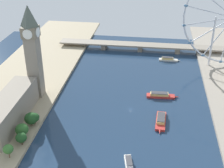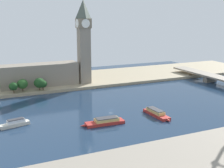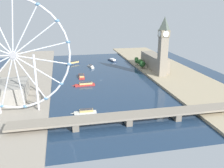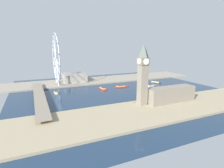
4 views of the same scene
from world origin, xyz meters
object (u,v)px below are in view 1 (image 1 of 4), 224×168
at_px(river_bridge, 140,45).
at_px(tour_boat_1, 161,95).
at_px(parliament_block, 10,110).
at_px(tour_boat_3, 161,120).
at_px(clock_tower, 33,51).
at_px(tour_boat_4, 168,59).
at_px(tour_boat_2, 129,165).

relative_size(river_bridge, tour_boat_1, 6.69).
bearing_deg(parliament_block, river_bridge, 61.89).
bearing_deg(tour_boat_3, clock_tower, -99.82).
relative_size(tour_boat_1, tour_boat_4, 1.21).
relative_size(parliament_block, river_bridge, 0.37).
distance_m(parliament_block, river_bridge, 217.16).
relative_size(river_bridge, tour_boat_2, 8.81).
bearing_deg(river_bridge, tour_boat_1, -77.22).
distance_m(tour_boat_3, tour_boat_4, 139.68).
xyz_separation_m(clock_tower, tour_boat_2, (101.40, -89.70, -48.28)).
xyz_separation_m(parliament_block, river_bridge, (102.26, 191.41, -8.04)).
distance_m(tour_boat_2, tour_boat_3, 65.65).
relative_size(tour_boat_2, tour_boat_4, 0.92).
relative_size(parliament_block, tour_boat_4, 3.00).
distance_m(parliament_block, tour_boat_1, 147.02).
bearing_deg(parliament_block, tour_boat_4, 48.90).
xyz_separation_m(clock_tower, tour_boat_1, (123.90, 16.74, -48.31)).
bearing_deg(clock_tower, tour_boat_2, -41.49).
xyz_separation_m(tour_boat_2, tour_boat_3, (23.01, 61.49, -0.11)).
height_order(river_bridge, tour_boat_1, river_bridge).
bearing_deg(tour_boat_4, parliament_block, -129.69).
distance_m(parliament_block, tour_boat_3, 133.53).
distance_m(river_bridge, tour_boat_2, 231.88).
xyz_separation_m(parliament_block, tour_boat_2, (108.20, -40.34, -12.86)).
xyz_separation_m(river_bridge, tour_boat_2, (5.93, -231.75, -4.82)).
height_order(parliament_block, river_bridge, parliament_block).
relative_size(clock_tower, tour_boat_3, 2.68).
bearing_deg(tour_boat_1, tour_boat_4, 82.05).
bearing_deg(tour_boat_2, parliament_block, -122.22).
bearing_deg(river_bridge, tour_boat_2, -88.53).
relative_size(parliament_block, tour_boat_1, 2.48).
bearing_deg(parliament_block, clock_tower, 82.16).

